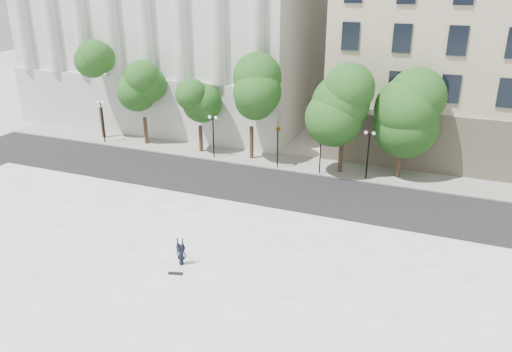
{
  "coord_description": "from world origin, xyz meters",
  "views": [
    {
      "loc": [
        12.29,
        -14.95,
        15.13
      ],
      "look_at": [
        2.27,
        10.0,
        4.35
      ],
      "focal_mm": 35.0,
      "sensor_mm": 36.0,
      "label": 1
    }
  ],
  "objects_px": {
    "traffic_light_east": "(321,131)",
    "person_lying": "(182,261)",
    "skateboard": "(175,273)",
    "traffic_light_west": "(278,126)"
  },
  "relations": [
    {
      "from": "traffic_light_west",
      "to": "traffic_light_east",
      "type": "xyz_separation_m",
      "value": [
        3.66,
        0.0,
        0.04
      ]
    },
    {
      "from": "traffic_light_west",
      "to": "person_lying",
      "type": "distance_m",
      "value": 17.15
    },
    {
      "from": "traffic_light_east",
      "to": "skateboard",
      "type": "bearing_deg",
      "value": -99.68
    },
    {
      "from": "traffic_light_west",
      "to": "traffic_light_east",
      "type": "height_order",
      "value": "traffic_light_east"
    },
    {
      "from": "traffic_light_west",
      "to": "skateboard",
      "type": "relative_size",
      "value": 5.53
    },
    {
      "from": "traffic_light_east",
      "to": "skateboard",
      "type": "xyz_separation_m",
      "value": [
        -3.04,
        -17.85,
        -3.27
      ]
    },
    {
      "from": "traffic_light_west",
      "to": "skateboard",
      "type": "distance_m",
      "value": 18.15
    },
    {
      "from": "traffic_light_east",
      "to": "person_lying",
      "type": "height_order",
      "value": "traffic_light_east"
    },
    {
      "from": "traffic_light_east",
      "to": "person_lying",
      "type": "xyz_separation_m",
      "value": [
        -3.21,
        -16.87,
        -3.09
      ]
    },
    {
      "from": "person_lying",
      "to": "skateboard",
      "type": "height_order",
      "value": "person_lying"
    }
  ]
}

